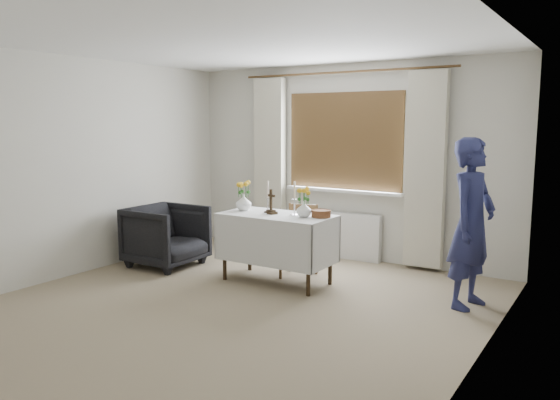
{
  "coord_description": "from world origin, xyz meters",
  "views": [
    {
      "loc": [
        3.1,
        -3.89,
        1.75
      ],
      "look_at": [
        0.07,
        0.83,
        0.96
      ],
      "focal_mm": 35.0,
      "sensor_mm": 36.0,
      "label": 1
    }
  ],
  "objects_px": {
    "person": "(472,223)",
    "altar_table": "(277,248)",
    "flower_vase_left": "(244,202)",
    "wooden_cross": "(271,202)",
    "armchair": "(166,236)",
    "flower_vase_right": "(304,209)",
    "wooden_chair": "(299,241)"
  },
  "relations": [
    {
      "from": "wooden_chair",
      "to": "person",
      "type": "height_order",
      "value": "person"
    },
    {
      "from": "wooden_cross",
      "to": "flower_vase_left",
      "type": "bearing_deg",
      "value": -168.43
    },
    {
      "from": "flower_vase_left",
      "to": "person",
      "type": "bearing_deg",
      "value": 6.96
    },
    {
      "from": "altar_table",
      "to": "flower_vase_right",
      "type": "xyz_separation_m",
      "value": [
        0.33,
        0.02,
        0.46
      ]
    },
    {
      "from": "person",
      "to": "flower_vase_right",
      "type": "relative_size",
      "value": 9.7
    },
    {
      "from": "altar_table",
      "to": "wooden_cross",
      "type": "bearing_deg",
      "value": -174.05
    },
    {
      "from": "armchair",
      "to": "person",
      "type": "relative_size",
      "value": 0.51
    },
    {
      "from": "armchair",
      "to": "wooden_cross",
      "type": "relative_size",
      "value": 3.05
    },
    {
      "from": "armchair",
      "to": "flower_vase_right",
      "type": "relative_size",
      "value": 4.95
    },
    {
      "from": "altar_table",
      "to": "wooden_cross",
      "type": "height_order",
      "value": "wooden_cross"
    },
    {
      "from": "wooden_chair",
      "to": "armchair",
      "type": "xyz_separation_m",
      "value": [
        -1.61,
        -0.47,
        -0.04
      ]
    },
    {
      "from": "wooden_chair",
      "to": "armchair",
      "type": "distance_m",
      "value": 1.68
    },
    {
      "from": "person",
      "to": "flower_vase_left",
      "type": "xyz_separation_m",
      "value": [
        -2.45,
        -0.3,
        0.04
      ]
    },
    {
      "from": "altar_table",
      "to": "flower_vase_right",
      "type": "height_order",
      "value": "flower_vase_right"
    },
    {
      "from": "wooden_chair",
      "to": "flower_vase_left",
      "type": "relative_size",
      "value": 4.48
    },
    {
      "from": "flower_vase_left",
      "to": "flower_vase_right",
      "type": "relative_size",
      "value": 1.1
    },
    {
      "from": "flower_vase_left",
      "to": "flower_vase_right",
      "type": "bearing_deg",
      "value": -0.42
    },
    {
      "from": "flower_vase_left",
      "to": "flower_vase_right",
      "type": "distance_m",
      "value": 0.8
    },
    {
      "from": "flower_vase_left",
      "to": "altar_table",
      "type": "bearing_deg",
      "value": -2.87
    },
    {
      "from": "person",
      "to": "altar_table",
      "type": "bearing_deg",
      "value": 111.19
    },
    {
      "from": "wooden_chair",
      "to": "wooden_cross",
      "type": "distance_m",
      "value": 0.61
    },
    {
      "from": "wooden_chair",
      "to": "person",
      "type": "distance_m",
      "value": 1.94
    },
    {
      "from": "altar_table",
      "to": "wooden_chair",
      "type": "relative_size",
      "value": 1.5
    },
    {
      "from": "wooden_cross",
      "to": "person",
      "type": "bearing_deg",
      "value": 25.08
    },
    {
      "from": "armchair",
      "to": "flower_vase_right",
      "type": "distance_m",
      "value": 1.92
    },
    {
      "from": "person",
      "to": "armchair",
      "type": "bearing_deg",
      "value": 109.54
    },
    {
      "from": "wooden_cross",
      "to": "altar_table",
      "type": "bearing_deg",
      "value": 21.94
    },
    {
      "from": "wooden_cross",
      "to": "flower_vase_right",
      "type": "xyz_separation_m",
      "value": [
        0.4,
        0.02,
        -0.05
      ]
    },
    {
      "from": "person",
      "to": "flower_vase_right",
      "type": "xyz_separation_m",
      "value": [
        -1.66,
        -0.31,
        0.04
      ]
    },
    {
      "from": "armchair",
      "to": "wooden_chair",
      "type": "bearing_deg",
      "value": -75.01
    },
    {
      "from": "altar_table",
      "to": "flower_vase_left",
      "type": "bearing_deg",
      "value": 177.13
    },
    {
      "from": "altar_table",
      "to": "flower_vase_left",
      "type": "distance_m",
      "value": 0.66
    }
  ]
}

